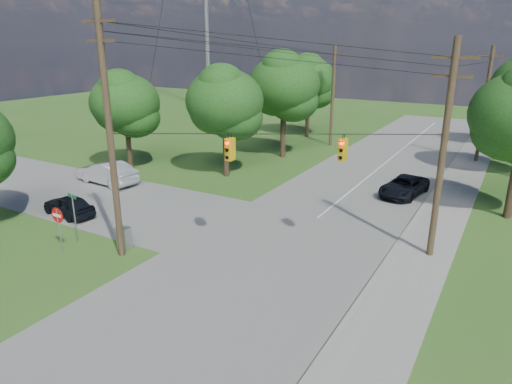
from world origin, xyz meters
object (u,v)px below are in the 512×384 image
Objects in this scene: car_cross_dark at (69,205)px; car_cross_silver at (107,173)px; pole_north_e at (485,104)px; pole_north_w at (333,95)px; pole_ne at (443,150)px; control_cabinet at (124,238)px; do_not_enter_sign at (58,220)px; pole_sw at (110,133)px; car_main_north at (404,186)px.

car_cross_dark is 6.73m from car_cross_silver.
pole_north_e and pole_north_w have the same top height.
pole_ne reaches higher than control_cabinet.
do_not_enter_sign is (-16.30, -8.95, -3.69)m from pole_ne.
pole_sw reaches higher than car_cross_silver.
car_cross_silver is at bearing 140.39° from control_cabinet.
pole_sw is 1.14× the size of pole_ne.
pole_sw is 3.09× the size of car_cross_dark.
pole_north_e is 32.48m from control_cabinet.
do_not_enter_sign is at bearing -141.82° from control_cabinet.
control_cabinet is at bearing -153.26° from pole_ne.
car_main_north is at bearing 110.54° from pole_ne.
pole_north_e reaches higher than car_cross_dark.
pole_north_w is at bearing 90.77° from pole_sw.
pole_sw is at bearing -57.47° from control_cabinet.
pole_north_w is at bearing 180.00° from pole_north_e.
control_cabinet is (-13.90, -7.00, -4.87)m from pole_ne.
car_cross_silver is at bearing -114.07° from pole_north_w.
pole_north_w is at bearing 137.76° from car_main_north.
pole_ne is 10.80m from car_main_north.
pole_sw is 13.98m from car_cross_silver.
control_cabinet is (-13.90, -29.00, -4.54)m from pole_north_e.
control_cabinet is (6.41, -1.70, -0.10)m from car_cross_dark.
car_cross_dark is at bearing -126.65° from pole_north_e.
do_not_enter_sign is at bearing -117.78° from pole_north_e.
pole_sw is 9.07m from car_cross_dark.
pole_sw is 4.90× the size of do_not_enter_sign.
pole_ne is at bearing 112.00° from car_cross_dark.
car_cross_dark is (-20.31, -27.30, -4.44)m from pole_north_e.
pole_sw reaches higher than control_cabinet.
pole_ne is (13.50, 7.60, -0.76)m from pole_sw.
pole_sw is 1.20× the size of pole_north_e.
car_cross_dark is at bearing -165.37° from pole_ne.
pole_north_e is 4.09× the size of do_not_enter_sign.
car_main_north is at bearing 55.98° from control_cabinet.
pole_north_w is at bearing 89.14° from control_cabinet.
car_cross_dark is (-6.41, -27.30, -4.44)m from pole_north_w.
car_cross_silver is 12.00m from do_not_enter_sign.
car_cross_dark is (-6.81, 2.30, -5.53)m from pole_sw.
car_cross_silver is at bearing 126.66° from do_not_enter_sign.
control_cabinet is (9.54, -7.65, -0.30)m from car_cross_silver.
pole_north_w is 23.76m from car_cross_silver.
car_main_north is at bearing 137.74° from car_cross_dark.
pole_sw is at bearing -112.53° from car_main_north.
pole_north_w reaches higher than car_cross_silver.
do_not_enter_sign is at bearing -151.22° from pole_ne.
pole_sw is 5.68m from control_cabinet.
car_main_north is at bearing -50.91° from pole_north_w.
car_cross_silver reaches higher than control_cabinet.
pole_ne is 8.84× the size of control_cabinet.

